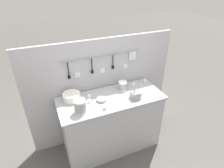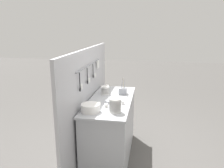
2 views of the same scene
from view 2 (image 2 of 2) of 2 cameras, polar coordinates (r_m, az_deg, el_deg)
name	(u,v)px [view 2 (image 2 of 2)]	position (r m, az deg, el deg)	size (l,w,h in m)	color
ground_plane	(111,155)	(3.63, -0.35, -18.02)	(20.00, 20.00, 0.00)	#514F4C
counter	(111,128)	(3.41, -0.36, -11.44)	(1.48, 0.62, 0.93)	#ADAFB5
back_wall	(88,104)	(3.34, -6.21, -5.14)	(2.28, 0.08, 1.67)	#B2B2B7
bowl_stack_wide_centre	(115,105)	(2.74, 0.83, -5.57)	(0.15, 0.15, 0.18)	white
bowl_stack_back_corner	(105,90)	(3.46, -1.80, -1.65)	(0.13, 0.13, 0.13)	white
plate_stack	(91,108)	(2.78, -5.63, -6.22)	(0.24, 0.24, 0.10)	white
steel_mixing_bowl	(110,102)	(3.08, -0.56, -4.63)	(0.14, 0.14, 0.04)	#93969E
cutlery_caddy	(123,91)	(3.48, 2.86, -1.81)	(0.12, 0.12, 0.27)	#93969E
cup_edge_near	(107,86)	(3.87, -1.24, -0.51)	(0.05, 0.05, 0.05)	white
cup_beside_plates	(123,103)	(3.03, 2.86, -4.86)	(0.05, 0.05, 0.05)	white
cup_centre	(106,105)	(2.93, -1.53, -5.57)	(0.05, 0.05, 0.05)	white
cup_mid_row	(99,104)	(2.99, -3.41, -5.20)	(0.05, 0.05, 0.05)	white
cup_front_right	(107,89)	(3.66, -1.33, -1.43)	(0.05, 0.05, 0.05)	white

